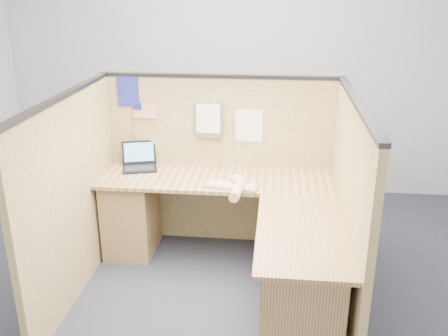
# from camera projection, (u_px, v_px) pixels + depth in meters

# --- Properties ---
(floor) EXTENTS (5.00, 5.00, 0.00)m
(floor) POSITION_uv_depth(u_px,v_px,m) (206.00, 300.00, 3.76)
(floor) COLOR #21222F
(floor) RESTS_ON ground
(wall_back) EXTENTS (5.00, 0.00, 5.00)m
(wall_back) POSITION_uv_depth(u_px,v_px,m) (234.00, 66.00, 5.37)
(wall_back) COLOR #A5A9AB
(wall_back) RESTS_ON floor
(cubicle_partitions) EXTENTS (2.06, 1.83, 1.53)m
(cubicle_partitions) POSITION_uv_depth(u_px,v_px,m) (212.00, 185.00, 3.89)
(cubicle_partitions) COLOR olive
(cubicle_partitions) RESTS_ON floor
(l_desk) EXTENTS (1.95, 1.75, 0.73)m
(l_desk) POSITION_uv_depth(u_px,v_px,m) (234.00, 237.00, 3.87)
(l_desk) COLOR brown
(l_desk) RESTS_ON floor
(laptop) EXTENTS (0.34, 0.35, 0.21)m
(laptop) POSITION_uv_depth(u_px,v_px,m) (141.00, 161.00, 4.35)
(laptop) COLOR black
(laptop) RESTS_ON l_desk
(keyboard) EXTENTS (0.43, 0.21, 0.03)m
(keyboard) POSITION_uv_depth(u_px,v_px,m) (231.00, 186.00, 3.93)
(keyboard) COLOR gray
(keyboard) RESTS_ON l_desk
(mouse) EXTENTS (0.12, 0.08, 0.05)m
(mouse) POSITION_uv_depth(u_px,v_px,m) (238.00, 181.00, 3.99)
(mouse) COLOR silver
(mouse) RESTS_ON l_desk
(hand_forearm) EXTENTS (0.12, 0.43, 0.09)m
(hand_forearm) POSITION_uv_depth(u_px,v_px,m) (237.00, 187.00, 3.84)
(hand_forearm) COLOR tan
(hand_forearm) RESTS_ON l_desk
(blue_poster) EXTENTS (0.19, 0.02, 0.26)m
(blue_poster) POSITION_uv_depth(u_px,v_px,m) (128.00, 92.00, 4.26)
(blue_poster) COLOR navy
(blue_poster) RESTS_ON cubicle_partitions
(american_flag) EXTENTS (0.21, 0.01, 0.36)m
(american_flag) POSITION_uv_depth(u_px,v_px,m) (142.00, 112.00, 4.30)
(american_flag) COLOR olive
(american_flag) RESTS_ON cubicle_partitions
(file_holder) EXTENTS (0.23, 0.05, 0.30)m
(file_holder) POSITION_uv_depth(u_px,v_px,m) (209.00, 120.00, 4.25)
(file_holder) COLOR slate
(file_holder) RESTS_ON cubicle_partitions
(paper_left) EXTENTS (0.22, 0.01, 0.28)m
(paper_left) POSITION_uv_depth(u_px,v_px,m) (250.00, 126.00, 4.25)
(paper_left) COLOR white
(paper_left) RESTS_ON cubicle_partitions
(paper_right) EXTENTS (0.20, 0.03, 0.26)m
(paper_right) POSITION_uv_depth(u_px,v_px,m) (247.00, 125.00, 4.25)
(paper_right) COLOR white
(paper_right) RESTS_ON cubicle_partitions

